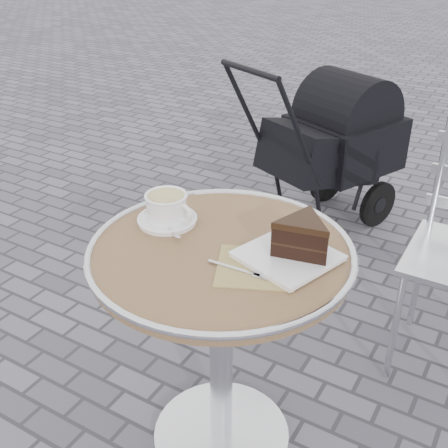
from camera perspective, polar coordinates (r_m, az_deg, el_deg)
The scene contains 5 objects.
ground at distance 1.98m, azimuth -0.26°, elevation -20.86°, with size 80.00×80.00×0.00m, color slate.
cafe_table at distance 1.59m, azimuth -0.31°, elevation -7.60°, with size 0.72×0.72×0.74m.
cappuccino_set at distance 1.61m, azimuth -5.79°, elevation 1.41°, with size 0.18×0.17×0.09m.
cake_plate_set at distance 1.44m, azimuth 7.53°, elevation -1.75°, with size 0.32×0.34×0.12m.
baby_stroller at distance 3.00m, azimuth 10.66°, elevation 7.23°, with size 0.72×0.98×0.94m.
Camera 1 is at (0.65, -1.09, 1.52)m, focal length 45.00 mm.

